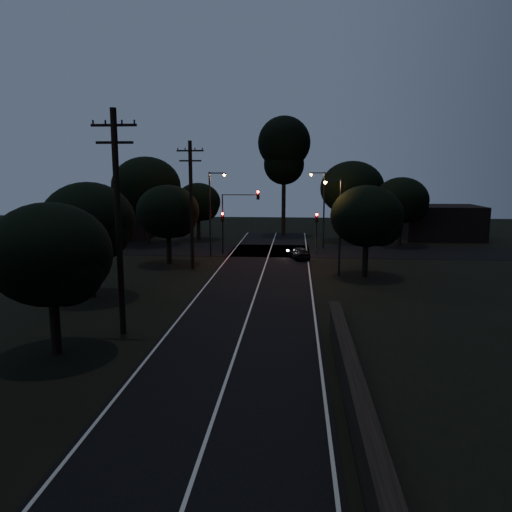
{
  "coord_description": "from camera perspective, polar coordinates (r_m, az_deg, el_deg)",
  "views": [
    {
      "loc": [
        2.64,
        -8.55,
        8.05
      ],
      "look_at": [
        0.0,
        24.0,
        2.5
      ],
      "focal_mm": 35.0,
      "sensor_mm": 36.0,
      "label": 1
    }
  ],
  "objects": [
    {
      "name": "road_surface",
      "position": [
        40.56,
        0.81,
        -1.79
      ],
      "size": [
        60.0,
        70.0,
        0.03
      ],
      "color": "black",
      "rests_on": "ground"
    },
    {
      "name": "retaining_wall",
      "position": [
        14.65,
        26.26,
        -21.92
      ],
      "size": [
        6.93,
        26.0,
        1.6
      ],
      "color": "black",
      "rests_on": "ground"
    },
    {
      "name": "utility_pole_mid",
      "position": [
        25.19,
        -15.48,
        4.03
      ],
      "size": [
        2.2,
        0.3,
        11.0
      ],
      "color": "black",
      "rests_on": "ground"
    },
    {
      "name": "utility_pole_far",
      "position": [
        41.54,
        -7.42,
        6.03
      ],
      "size": [
        2.2,
        0.3,
        10.5
      ],
      "color": "black",
      "rests_on": "ground"
    },
    {
      "name": "tree_left_b",
      "position": [
        23.25,
        -22.15,
        -0.15
      ],
      "size": [
        5.32,
        5.32,
        6.76
      ],
      "color": "black",
      "rests_on": "ground"
    },
    {
      "name": "tree_left_c",
      "position": [
        33.23,
        -18.33,
        3.53
      ],
      "size": [
        5.87,
        5.87,
        7.41
      ],
      "color": "black",
      "rests_on": "ground"
    },
    {
      "name": "tree_left_d",
      "position": [
        43.97,
        -9.83,
        4.85
      ],
      "size": [
        5.45,
        5.45,
        6.92
      ],
      "color": "black",
      "rests_on": "ground"
    },
    {
      "name": "tree_far_nw",
      "position": [
        59.67,
        -6.47,
        6.03
      ],
      "size": [
        5.31,
        5.31,
        6.73
      ],
      "color": "black",
      "rests_on": "ground"
    },
    {
      "name": "tree_far_w",
      "position": [
        56.83,
        -12.22,
        7.66
      ],
      "size": [
        7.59,
        7.59,
        9.68
      ],
      "color": "black",
      "rests_on": "ground"
    },
    {
      "name": "tree_far_ne",
      "position": [
        58.81,
        11.19,
        7.46
      ],
      "size": [
        7.31,
        7.31,
        9.25
      ],
      "color": "black",
      "rests_on": "ground"
    },
    {
      "name": "tree_far_e",
      "position": [
        56.72,
        16.49,
        5.99
      ],
      "size": [
        5.87,
        5.87,
        7.45
      ],
      "color": "black",
      "rests_on": "ground"
    },
    {
      "name": "tree_right_a",
      "position": [
        38.99,
        12.85,
        4.28
      ],
      "size": [
        5.54,
        5.54,
        7.04
      ],
      "color": "black",
      "rests_on": "ground"
    },
    {
      "name": "tall_pine",
      "position": [
        63.63,
        3.23,
        12.03
      ],
      "size": [
        6.54,
        6.54,
        14.86
      ],
      "color": "black",
      "rests_on": "ground"
    },
    {
      "name": "building_left",
      "position": [
        64.91,
        -15.84,
        4.11
      ],
      "size": [
        10.0,
        8.0,
        4.4
      ],
      "primitive_type": "cube",
      "color": "black",
      "rests_on": "ground"
    },
    {
      "name": "building_right",
      "position": [
        64.24,
        20.34,
        3.64
      ],
      "size": [
        9.0,
        7.0,
        4.0
      ],
      "primitive_type": "cube",
      "color": "black",
      "rests_on": "ground"
    },
    {
      "name": "signal_left",
      "position": [
        49.35,
        -3.83,
        3.56
      ],
      "size": [
        0.28,
        0.35,
        4.1
      ],
      "color": "black",
      "rests_on": "ground"
    },
    {
      "name": "signal_right",
      "position": [
        48.86,
        6.92,
        3.45
      ],
      "size": [
        0.28,
        0.35,
        4.1
      ],
      "color": "black",
      "rests_on": "ground"
    },
    {
      "name": "signal_mast",
      "position": [
        49.0,
        -1.89,
        5.3
      ],
      "size": [
        3.7,
        0.35,
        6.25
      ],
      "color": "black",
      "rests_on": "ground"
    },
    {
      "name": "streetlight_a",
      "position": [
        47.35,
        -5.06,
        5.47
      ],
      "size": [
        1.66,
        0.26,
        8.0
      ],
      "color": "black",
      "rests_on": "ground"
    },
    {
      "name": "streetlight_b",
      "position": [
        52.73,
        7.57,
        5.85
      ],
      "size": [
        1.66,
        0.26,
        8.0
      ],
      "color": "black",
      "rests_on": "ground"
    },
    {
      "name": "streetlight_c",
      "position": [
        38.86,
        9.35,
        4.05
      ],
      "size": [
        1.46,
        0.26,
        7.5
      ],
      "color": "black",
      "rests_on": "ground"
    },
    {
      "name": "car",
      "position": [
        46.48,
        4.91,
        0.36
      ],
      "size": [
        2.36,
        3.67,
        1.16
      ],
      "primitive_type": "imported",
      "rotation": [
        0.0,
        0.0,
        3.46
      ],
      "color": "black",
      "rests_on": "ground"
    }
  ]
}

